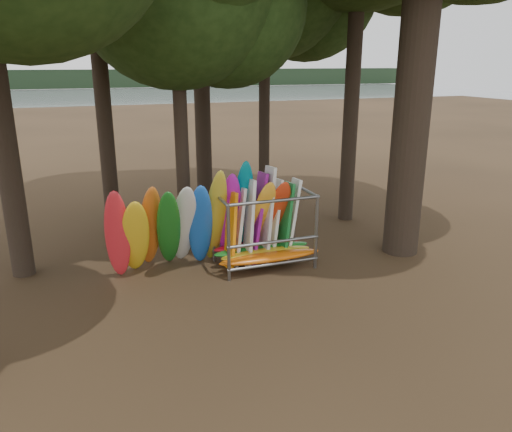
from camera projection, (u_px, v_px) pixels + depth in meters
name	position (u px, v px, depth m)	size (l,w,h in m)	color
ground	(264.00, 283.00, 13.30)	(120.00, 120.00, 0.00)	#47331E
lake	(105.00, 106.00, 67.12)	(160.00, 160.00, 0.00)	gray
far_shore	(88.00, 79.00, 111.38)	(160.00, 4.00, 4.00)	black
kayak_row	(201.00, 224.00, 13.95)	(5.29, 2.17, 3.18)	red
storage_rack	(264.00, 231.00, 14.24)	(3.01, 1.58, 2.86)	slate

